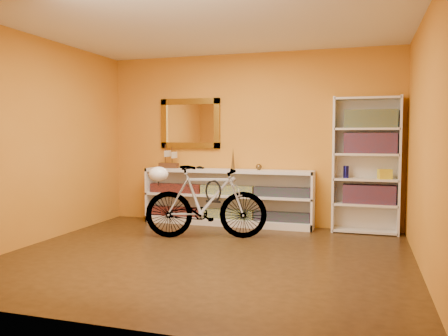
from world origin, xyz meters
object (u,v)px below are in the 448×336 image
(bookcase, at_px, (366,165))
(helmet, at_px, (159,174))
(bicycle, at_px, (206,202))
(console_unit, at_px, (227,197))

(bookcase, xyz_separation_m, helmet, (-2.62, -1.14, -0.10))
(bookcase, distance_m, bicycle, 2.28)
(bookcase, height_order, bicycle, bookcase)
(bookcase, relative_size, bicycle, 1.16)
(console_unit, relative_size, helmet, 9.84)
(bicycle, bearing_deg, bookcase, -79.28)
(bookcase, xyz_separation_m, bicycle, (-2.01, -0.97, -0.47))
(console_unit, height_order, helmet, helmet)
(helmet, bearing_deg, bicycle, 15.14)
(bookcase, relative_size, helmet, 7.19)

